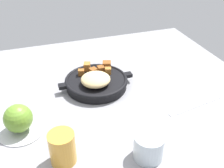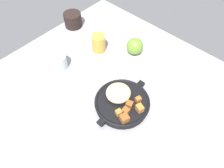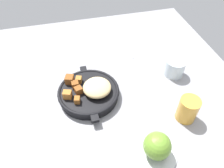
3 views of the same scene
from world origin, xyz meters
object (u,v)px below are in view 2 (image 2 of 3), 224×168
object	(u,v)px
cast_iron_skillet	(122,102)
juice_glass_amber	(99,43)
butter_knife	(36,119)
water_glass_short	(58,62)
red_apple	(135,46)
coffee_mug_dark	(73,20)

from	to	relation	value
cast_iron_skillet	juice_glass_amber	bearing A→B (deg)	60.24
cast_iron_skillet	butter_knife	world-z (taller)	cast_iron_skillet
water_glass_short	red_apple	bearing A→B (deg)	-33.59
red_apple	coffee_mug_dark	xyz separation A→B (cm)	(-5.29, 36.80, -0.79)
water_glass_short	juice_glass_amber	world-z (taller)	juice_glass_amber
cast_iron_skillet	water_glass_short	size ratio (longest dim) A/B	3.45
butter_knife	juice_glass_amber	bearing A→B (deg)	2.05
water_glass_short	cast_iron_skillet	bearing A→B (deg)	-83.92
coffee_mug_dark	water_glass_short	bearing A→B (deg)	-143.52
cast_iron_skillet	water_glass_short	world-z (taller)	cast_iron_skillet
juice_glass_amber	coffee_mug_dark	bearing A→B (deg)	80.01
juice_glass_amber	coffee_mug_dark	distance (cm)	23.13
butter_knife	water_glass_short	distance (cm)	26.75
butter_knife	coffee_mug_dark	xyz separation A→B (cm)	(46.40, 31.36, 3.46)
cast_iron_skillet	juice_glass_amber	distance (cm)	32.56
coffee_mug_dark	juice_glass_amber	bearing A→B (deg)	-99.99
cast_iron_skillet	water_glass_short	xyz separation A→B (cm)	(-3.56, 33.47, 0.84)
water_glass_short	coffee_mug_dark	size ratio (longest dim) A/B	0.82
water_glass_short	coffee_mug_dark	xyz separation A→B (cm)	(23.71, 17.53, 0.36)
water_glass_short	coffee_mug_dark	bearing A→B (deg)	36.48
cast_iron_skillet	coffee_mug_dark	distance (cm)	54.85
juice_glass_amber	coffee_mug_dark	size ratio (longest dim) A/B	0.92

